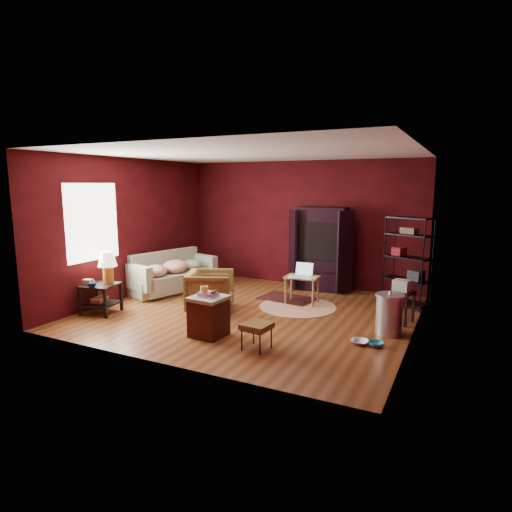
{
  "coord_description": "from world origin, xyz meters",
  "views": [
    {
      "loc": [
        3.39,
        -6.62,
        2.29
      ],
      "look_at": [
        0.0,
        0.2,
        1.0
      ],
      "focal_mm": 30.0,
      "sensor_mm": 36.0,
      "label": 1
    }
  ],
  "objects_px": {
    "hamper": "(209,316)",
    "armchair": "(210,289)",
    "sofa": "(174,274)",
    "tv_armoire": "(321,247)",
    "wire_shelving": "(408,258)",
    "side_table": "(104,276)",
    "laptop_desk": "(302,279)"
  },
  "relations": [
    {
      "from": "laptop_desk",
      "to": "side_table",
      "type": "bearing_deg",
      "value": -147.32
    },
    {
      "from": "hamper",
      "to": "armchair",
      "type": "bearing_deg",
      "value": 121.38
    },
    {
      "from": "sofa",
      "to": "tv_armoire",
      "type": "bearing_deg",
      "value": -39.65
    },
    {
      "from": "armchair",
      "to": "hamper",
      "type": "height_order",
      "value": "armchair"
    },
    {
      "from": "armchair",
      "to": "laptop_desk",
      "type": "relative_size",
      "value": 1.05
    },
    {
      "from": "laptop_desk",
      "to": "tv_armoire",
      "type": "distance_m",
      "value": 1.31
    },
    {
      "from": "hamper",
      "to": "sofa",
      "type": "bearing_deg",
      "value": 137.35
    },
    {
      "from": "side_table",
      "to": "wire_shelving",
      "type": "bearing_deg",
      "value": 30.37
    },
    {
      "from": "sofa",
      "to": "laptop_desk",
      "type": "distance_m",
      "value": 2.81
    },
    {
      "from": "laptop_desk",
      "to": "tv_armoire",
      "type": "xyz_separation_m",
      "value": [
        -0.03,
        1.23,
        0.46
      ]
    },
    {
      "from": "armchair",
      "to": "wire_shelving",
      "type": "distance_m",
      "value": 3.7
    },
    {
      "from": "sofa",
      "to": "laptop_desk",
      "type": "height_order",
      "value": "laptop_desk"
    },
    {
      "from": "tv_armoire",
      "to": "wire_shelving",
      "type": "height_order",
      "value": "tv_armoire"
    },
    {
      "from": "side_table",
      "to": "hamper",
      "type": "relative_size",
      "value": 1.56
    },
    {
      "from": "side_table",
      "to": "laptop_desk",
      "type": "distance_m",
      "value": 3.64
    },
    {
      "from": "armchair",
      "to": "tv_armoire",
      "type": "height_order",
      "value": "tv_armoire"
    },
    {
      "from": "side_table",
      "to": "wire_shelving",
      "type": "height_order",
      "value": "wire_shelving"
    },
    {
      "from": "laptop_desk",
      "to": "tv_armoire",
      "type": "height_order",
      "value": "tv_armoire"
    },
    {
      "from": "sofa",
      "to": "armchair",
      "type": "height_order",
      "value": "armchair"
    },
    {
      "from": "sofa",
      "to": "side_table",
      "type": "bearing_deg",
      "value": -164.44
    },
    {
      "from": "sofa",
      "to": "laptop_desk",
      "type": "relative_size",
      "value": 2.47
    },
    {
      "from": "sofa",
      "to": "tv_armoire",
      "type": "distance_m",
      "value": 3.22
    },
    {
      "from": "wire_shelving",
      "to": "tv_armoire",
      "type": "bearing_deg",
      "value": -172.28
    },
    {
      "from": "sofa",
      "to": "side_table",
      "type": "relative_size",
      "value": 1.74
    },
    {
      "from": "sofa",
      "to": "armchair",
      "type": "bearing_deg",
      "value": -99.99
    },
    {
      "from": "sofa",
      "to": "armchair",
      "type": "relative_size",
      "value": 2.35
    },
    {
      "from": "tv_armoire",
      "to": "laptop_desk",
      "type": "bearing_deg",
      "value": -92.01
    },
    {
      "from": "armchair",
      "to": "hamper",
      "type": "bearing_deg",
      "value": -172.34
    },
    {
      "from": "sofa",
      "to": "tv_armoire",
      "type": "height_order",
      "value": "tv_armoire"
    },
    {
      "from": "sofa",
      "to": "wire_shelving",
      "type": "distance_m",
      "value": 4.76
    },
    {
      "from": "sofa",
      "to": "hamper",
      "type": "height_order",
      "value": "sofa"
    },
    {
      "from": "laptop_desk",
      "to": "tv_armoire",
      "type": "relative_size",
      "value": 0.43
    }
  ]
}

